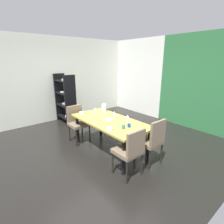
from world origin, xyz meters
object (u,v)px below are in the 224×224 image
pitcher_rear (104,108)px  display_shelf (65,99)px  chair_left_near (77,121)px  wine_glass_near_window (114,113)px  wine_glass_center (95,109)px  serving_bowl_corner (109,129)px  serving_bowl_left (82,113)px  wine_glass_right (128,117)px  dining_table (110,124)px  serving_bowl_west (109,120)px  cup_front (129,125)px  chair_right_near (130,150)px  chair_right_far (152,140)px  cup_near_shelf (123,127)px

pitcher_rear → display_shelf: bearing=-173.7°
chair_left_near → wine_glass_near_window: same height
wine_glass_center → serving_bowl_corner: wine_glass_center is taller
serving_bowl_left → pitcher_rear: size_ratio=0.68×
display_shelf → wine_glass_right: size_ratio=11.00×
dining_table → serving_bowl_west: size_ratio=11.67×
dining_table → wine_glass_right: size_ratio=13.01×
cup_front → wine_glass_right: bearing=140.5°
wine_glass_center → serving_bowl_west: bearing=-6.1°
chair_right_near → serving_bowl_west: 1.01m
chair_right_far → serving_bowl_corner: 0.87m
pitcher_rear → serving_bowl_corner: bearing=-32.2°
display_shelf → cup_near_shelf: display_shelf is taller
chair_left_near → cup_front: bearing=102.6°
display_shelf → cup_near_shelf: (3.01, -0.21, -0.00)m
chair_right_far → wine_glass_right: bearing=93.3°
dining_table → chair_right_far: bearing=17.4°
wine_glass_right → cup_front: wine_glass_right is taller
dining_table → wine_glass_right: wine_glass_right is taller
dining_table → wine_glass_center: size_ratio=12.21×
display_shelf → cup_front: display_shelf is taller
dining_table → chair_right_far: chair_right_far is taller
display_shelf → serving_bowl_corner: display_shelf is taller
serving_bowl_west → cup_front: 0.56m
display_shelf → wine_glass_center: 1.84m
wine_glass_right → serving_bowl_west: size_ratio=0.90×
display_shelf → wine_glass_center: (1.84, -0.06, 0.07)m
chair_left_near → wine_glass_right: size_ratio=6.34×
chair_right_far → chair_right_near: bearing=179.6°
serving_bowl_corner → cup_front: (0.14, 0.39, 0.02)m
serving_bowl_west → dining_table: bearing=104.4°
serving_bowl_left → serving_bowl_west: size_ratio=0.84×
display_shelf → chair_right_near: bearing=-6.7°
serving_bowl_left → serving_bowl_corner: bearing=-5.3°
wine_glass_center → chair_left_near: bearing=-134.8°
chair_right_far → serving_bowl_left: bearing=106.7°
chair_right_near → serving_bowl_left: bearing=87.8°
chair_left_near → pitcher_rear: bearing=150.8°
chair_right_near → wine_glass_center: 1.64m
wine_glass_near_window → cup_front: size_ratio=2.22×
wine_glass_near_window → serving_bowl_west: (0.05, -0.20, -0.11)m
serving_bowl_left → cup_near_shelf: size_ratio=1.57×
chair_right_far → chair_left_near: (-1.91, -0.60, -0.01)m
display_shelf → wine_glass_near_window: 2.41m
chair_right_near → pitcher_rear: bearing=68.9°
dining_table → serving_bowl_left: bearing=-164.0°
chair_right_far → serving_bowl_corner: bearing=140.4°
wine_glass_near_window → serving_bowl_left: bearing=-152.0°
chair_right_far → serving_bowl_left: (-1.77, -0.53, 0.23)m
chair_left_near → serving_bowl_left: size_ratio=6.79×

